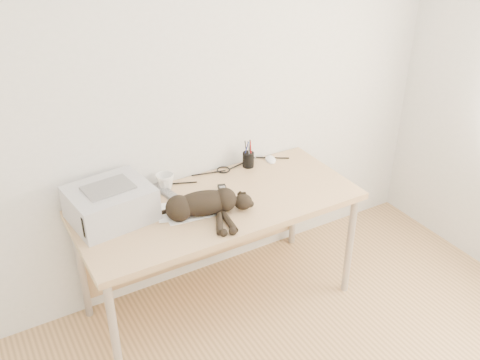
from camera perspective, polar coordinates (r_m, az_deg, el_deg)
wall_back at (r=3.06m, az=-5.74°, el=9.74°), size 3.50×0.00×3.50m
desk at (r=3.15m, az=-3.01°, el=-3.69°), size 1.60×0.70×0.74m
printer at (r=2.90m, az=-13.66°, el=-2.42°), size 0.45×0.40×0.20m
papers at (r=2.94m, az=-5.74°, el=-3.30°), size 0.34×0.27×0.01m
cat at (r=2.87m, az=-4.24°, el=-2.72°), size 0.62×0.40×0.15m
mug at (r=3.14m, az=-7.97°, el=-0.19°), size 0.15×0.15×0.10m
pen_cup at (r=3.35m, az=0.89°, el=2.22°), size 0.07×0.07×0.18m
remote_grey at (r=3.12m, az=-8.06°, el=-1.17°), size 0.09×0.20×0.02m
remote_black at (r=3.08m, az=-1.74°, el=-1.31°), size 0.09×0.17×0.02m
mouse at (r=3.45m, az=3.29°, el=2.37°), size 0.10×0.13×0.04m
cable_tangle at (r=3.25m, az=-4.88°, el=0.25°), size 1.36×0.09×0.01m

